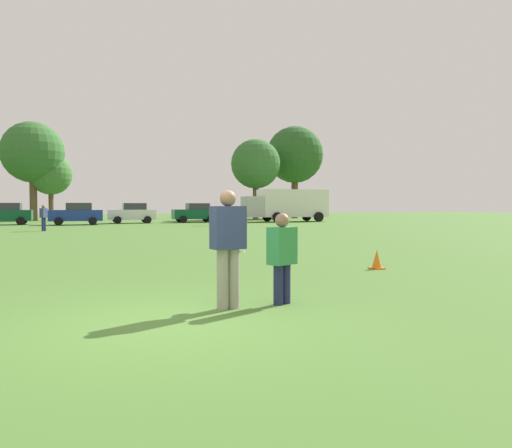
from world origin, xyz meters
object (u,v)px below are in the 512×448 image
object	(u,v)px
parked_car_center	(5,214)
box_truck	(287,204)
player_thrower	(228,242)
frisbee	(237,251)
parked_car_far_right	(196,213)
parked_car_mid_right	(76,214)
parked_car_near_right	(132,213)
bystander_far_jogger	(212,214)
traffic_cone	(377,260)
player_defender	(282,254)
bystander_sideline_watcher	(44,216)

from	to	relation	value
parked_car_center	box_truck	size ratio (longest dim) A/B	0.50
box_truck	player_thrower	bearing A→B (deg)	-116.07
frisbee	parked_car_far_right	bearing A→B (deg)	76.85
parked_car_mid_right	parked_car_near_right	bearing A→B (deg)	25.84
parked_car_center	frisbee	bearing A→B (deg)	-79.03
parked_car_near_right	bystander_far_jogger	bearing A→B (deg)	-57.11
traffic_cone	bystander_far_jogger	distance (m)	27.20
traffic_cone	box_truck	distance (m)	36.25
player_thrower	parked_car_mid_right	size ratio (longest dim) A/B	0.43
parked_car_far_right	box_truck	xyz separation A→B (m)	(8.98, -1.23, 0.83)
bystander_far_jogger	player_defender	bearing A→B (deg)	-103.97
parked_car_near_right	bystander_far_jogger	world-z (taller)	parked_car_near_right
box_truck	traffic_cone	bearing A→B (deg)	-111.27
parked_car_near_right	player_defender	bearing A→B (deg)	-93.42
parked_car_near_right	player_thrower	bearing A→B (deg)	-94.78
parked_car_mid_right	parked_car_center	bearing A→B (deg)	158.46
frisbee	parked_car_mid_right	xyz separation A→B (m)	(-1.82, 35.62, 0.07)
frisbee	parked_car_near_right	bearing A→B (deg)	85.52
parked_car_far_right	box_truck	distance (m)	9.10
bystander_far_jogger	parked_car_near_right	bearing A→B (deg)	122.89
parked_car_far_right	traffic_cone	bearing A→B (deg)	-96.78
parked_car_far_right	player_defender	bearing A→B (deg)	-102.08
player_thrower	parked_car_far_right	distance (m)	39.19
parked_car_near_right	box_truck	bearing A→B (deg)	-4.86
player_defender	parked_car_center	bearing A→B (deg)	101.93
parked_car_mid_right	parked_car_far_right	size ratio (longest dim) A/B	1.00
parked_car_far_right	bystander_far_jogger	distance (m)	8.05
player_defender	box_truck	xyz separation A→B (m)	(17.14, 36.87, 0.94)
parked_car_center	player_thrower	bearing A→B (deg)	-79.40
parked_car_mid_right	bystander_far_jogger	xyz separation A→B (m)	(10.00, -5.73, -0.02)
player_defender	parked_car_mid_right	distance (m)	35.90
parked_car_far_right	box_truck	size ratio (longest dim) A/B	0.50
parked_car_mid_right	bystander_sideline_watcher	size ratio (longest dim) A/B	2.58
player_defender	bystander_far_jogger	xyz separation A→B (m)	(7.48, 30.08, 0.10)
frisbee	bystander_sideline_watcher	xyz separation A→B (m)	(-3.90, 25.72, 0.08)
player_thrower	frisbee	world-z (taller)	player_thrower
frisbee	box_truck	xyz separation A→B (m)	(17.84, 36.68, 0.90)
parked_car_mid_right	box_truck	size ratio (longest dim) A/B	0.50
traffic_cone	bystander_far_jogger	world-z (taller)	bystander_far_jogger
parked_car_center	bystander_far_jogger	bearing A→B (deg)	-27.02
player_thrower	traffic_cone	size ratio (longest dim) A/B	3.78
player_defender	frisbee	distance (m)	0.73
bystander_sideline_watcher	player_thrower	bearing A→B (deg)	-81.92
player_thrower	traffic_cone	bearing A→B (deg)	32.60
bystander_sideline_watcher	bystander_far_jogger	bearing A→B (deg)	19.05
frisbee	box_truck	size ratio (longest dim) A/B	0.03
player_defender	parked_car_near_right	bearing A→B (deg)	86.58
parked_car_far_right	player_thrower	bearing A→B (deg)	-103.38
parked_car_mid_right	player_defender	bearing A→B (deg)	-85.98
parked_car_far_right	box_truck	bearing A→B (deg)	-7.80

